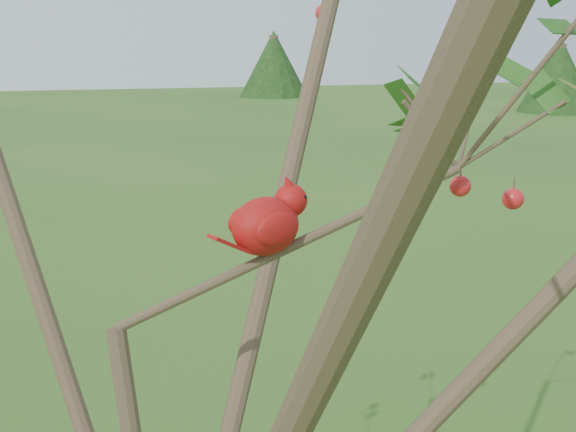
% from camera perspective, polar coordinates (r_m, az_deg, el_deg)
% --- Properties ---
extents(crabapple_tree, '(2.35, 2.05, 2.95)m').
position_cam_1_polar(crabapple_tree, '(1.08, -9.52, -2.36)').
color(crabapple_tree, '#423223').
rests_on(crabapple_tree, ground).
extents(cardinal, '(0.20, 0.14, 0.15)m').
position_cam_1_polar(cardinal, '(1.22, -1.55, -0.51)').
color(cardinal, '#AF160F').
rests_on(cardinal, ground).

